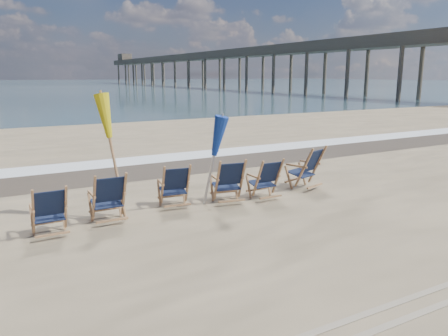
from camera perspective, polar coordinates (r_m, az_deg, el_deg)
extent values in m
cube|color=silver|center=(14.70, -11.56, 0.96)|extent=(200.00, 1.40, 0.01)
cube|color=#42362A|center=(13.30, -9.61, -0.14)|extent=(200.00, 2.60, 0.00)
cylinder|color=#AB784C|center=(8.71, -14.15, 1.43)|extent=(0.06, 0.06, 2.46)
cone|color=gold|center=(8.61, -14.41, 6.36)|extent=(0.30, 0.30, 0.85)
cylinder|color=#A5A5AD|center=(9.33, -1.58, 0.93)|extent=(0.06, 0.06, 1.96)
cone|color=navy|center=(9.24, -1.60, 4.00)|extent=(0.30, 0.30, 0.85)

